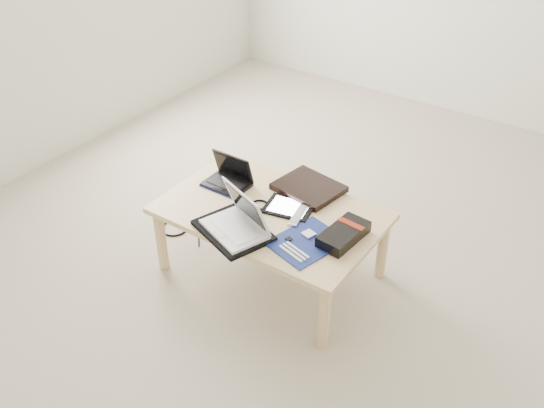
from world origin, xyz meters
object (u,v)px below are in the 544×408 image
Objects in this scene: coffee_table at (271,218)px; white_laptop at (238,221)px; netbook at (228,178)px; gpu_box at (344,234)px.

white_laptop is at bearing -96.63° from coffee_table.
netbook is 0.84× the size of gpu_box.
netbook is 0.66× the size of white_laptop.
gpu_box reaches higher than coffee_table.
gpu_box is at bearing 0.11° from coffee_table.
white_laptop is at bearing -152.13° from gpu_box.
netbook reaches higher than coffee_table.
gpu_box is (0.42, 0.00, 0.08)m from coffee_table.
white_laptop is 0.50m from gpu_box.
coffee_table is at bearing -179.89° from gpu_box.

